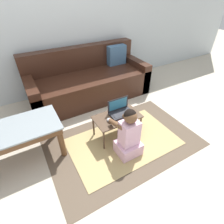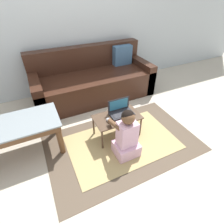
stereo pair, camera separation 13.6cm
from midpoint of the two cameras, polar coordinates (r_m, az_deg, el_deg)
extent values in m
plane|color=beige|center=(2.42, -0.49, -10.02)|extent=(16.00, 16.00, 0.00)
cube|color=silver|center=(3.39, -17.58, 26.45)|extent=(9.00, 0.06, 2.50)
cube|color=brown|center=(2.43, 2.16, -9.74)|extent=(1.99, 1.25, 0.01)
cube|color=tan|center=(2.43, 2.17, -9.66)|extent=(1.44, 0.90, 0.00)
cube|color=#381E14|center=(3.29, -8.47, 8.36)|extent=(2.12, 0.89, 0.46)
cube|color=#381E14|center=(3.42, -11.52, 17.06)|extent=(2.12, 0.20, 0.40)
cube|color=#381E14|center=(3.10, -25.45, 4.28)|extent=(0.16, 0.89, 0.57)
cube|color=#381E14|center=(3.69, 5.92, 12.75)|extent=(0.16, 0.89, 0.57)
cube|color=#426689|center=(3.55, 0.35, 18.09)|extent=(0.36, 0.14, 0.36)
cube|color=gray|center=(2.24, -30.57, -4.78)|extent=(0.94, 0.53, 0.02)
cube|color=brown|center=(2.27, -30.23, -5.62)|extent=(0.90, 0.51, 0.07)
cylinder|color=brown|center=(2.22, -17.88, -9.36)|extent=(0.07, 0.07, 0.45)
cylinder|color=brown|center=(2.54, -20.35, -3.27)|extent=(0.07, 0.07, 0.45)
cube|color=#4C3828|center=(2.33, 0.03, -1.64)|extent=(0.62, 0.36, 0.02)
cylinder|color=#4C3828|center=(2.24, -4.42, -9.31)|extent=(0.02, 0.02, 0.31)
cylinder|color=#4C3828|center=(2.47, 7.65, -4.47)|extent=(0.02, 0.02, 0.31)
cylinder|color=#4C3828|center=(2.45, -7.63, -4.76)|extent=(0.02, 0.02, 0.31)
cylinder|color=#4C3828|center=(2.66, 3.74, -0.71)|extent=(0.02, 0.02, 0.31)
cube|color=#232328|center=(2.36, 1.45, -0.50)|extent=(0.32, 0.19, 0.02)
cube|color=#28282D|center=(2.35, 1.67, -0.49)|extent=(0.26, 0.11, 0.00)
cube|color=#232328|center=(2.37, 0.34, 2.59)|extent=(0.32, 0.01, 0.18)
cube|color=teal|center=(2.37, 0.39, 2.54)|extent=(0.27, 0.00, 0.15)
ellipsoid|color=#B2B7C1|center=(2.24, -2.56, -2.77)|extent=(0.06, 0.10, 0.04)
cube|color=#E5B2CC|center=(2.25, 3.51, -11.57)|extent=(0.29, 0.26, 0.18)
cube|color=#E5B2CC|center=(2.07, 3.77, -6.90)|extent=(0.22, 0.17, 0.33)
sphere|color=brown|center=(1.91, 4.05, -1.65)|extent=(0.15, 0.15, 0.15)
sphere|color=black|center=(1.91, 3.92, -1.18)|extent=(0.15, 0.15, 0.15)
cylinder|color=brown|center=(2.06, -0.58, -4.03)|extent=(0.06, 0.29, 0.14)
cylinder|color=brown|center=(2.14, 4.16, -2.26)|extent=(0.06, 0.29, 0.14)
camera|label=1|loc=(0.07, -91.69, -1.25)|focal=28.00mm
camera|label=2|loc=(0.07, 88.31, 1.25)|focal=28.00mm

